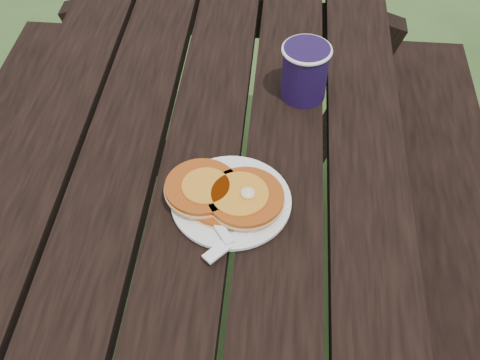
# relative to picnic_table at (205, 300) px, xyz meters

# --- Properties ---
(picnic_table) EXTENTS (1.36, 1.80, 0.75)m
(picnic_table) POSITION_rel_picnic_table_xyz_m (0.00, 0.00, 0.00)
(picnic_table) COLOR black
(picnic_table) RESTS_ON ground
(plate) EXTENTS (0.25, 0.25, 0.01)m
(plate) POSITION_rel_picnic_table_xyz_m (0.07, -0.03, 0.39)
(plate) COLOR white
(plate) RESTS_ON picnic_table
(pancake_stack) EXTENTS (0.20, 0.14, 0.04)m
(pancake_stack) POSITION_rel_picnic_table_xyz_m (0.06, -0.03, 0.41)
(pancake_stack) COLOR #B44D14
(pancake_stack) RESTS_ON plate
(knife) EXTENTS (0.13, 0.15, 0.00)m
(knife) POSITION_rel_picnic_table_xyz_m (0.10, -0.09, 0.39)
(knife) COLOR white
(knife) RESTS_ON plate
(fork) EXTENTS (0.11, 0.15, 0.01)m
(fork) POSITION_rel_picnic_table_xyz_m (0.04, -0.08, 0.40)
(fork) COLOR white
(fork) RESTS_ON plate
(coffee_cup) EXTENTS (0.10, 0.10, 0.11)m
(coffee_cup) POSITION_rel_picnic_table_xyz_m (0.18, 0.26, 0.45)
(coffee_cup) COLOR #1B0E37
(coffee_cup) RESTS_ON picnic_table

